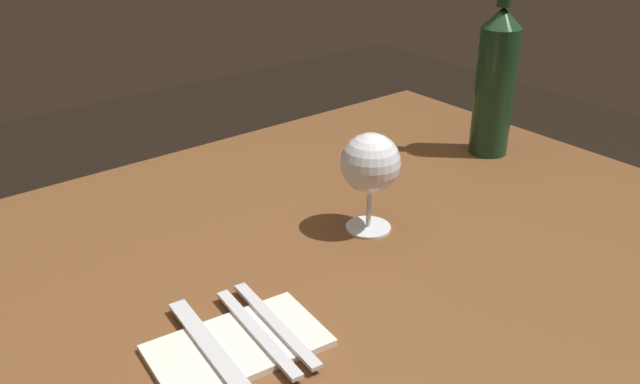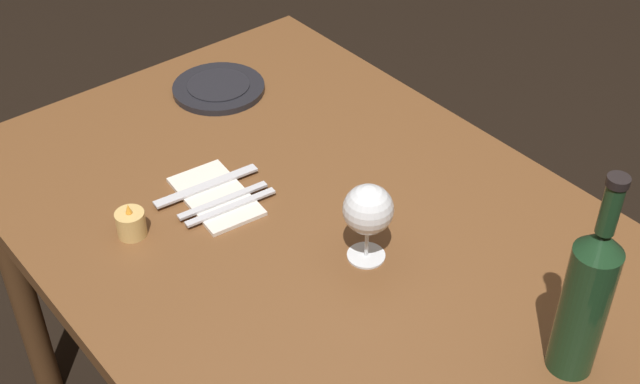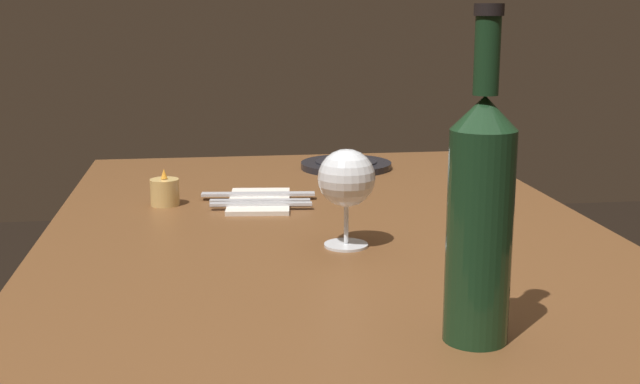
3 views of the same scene
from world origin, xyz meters
name	(u,v)px [view 1 (image 1 of 3)]	position (x,y,z in m)	size (l,w,h in m)	color
dining_table	(302,318)	(0.00, 0.00, 0.65)	(1.30, 0.90, 0.74)	brown
wine_glass_left	(370,165)	(-0.13, -0.01, 0.84)	(0.09, 0.09, 0.15)	white
wine_bottle	(496,78)	(-0.50, -0.09, 0.88)	(0.07, 0.07, 0.35)	#19381E
folded_napkin	(238,346)	(0.16, 0.10, 0.74)	(0.20, 0.13, 0.01)	silver
fork_inner	(257,332)	(0.14, 0.10, 0.75)	(0.03, 0.18, 0.00)	silver
fork_outer	(275,323)	(0.11, 0.10, 0.75)	(0.03, 0.18, 0.00)	silver
table_knife	(214,352)	(0.19, 0.10, 0.75)	(0.04, 0.21, 0.00)	silver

